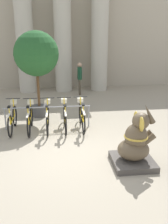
{
  "coord_description": "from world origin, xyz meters",
  "views": [
    {
      "loc": [
        -0.47,
        -6.1,
        3.17
      ],
      "look_at": [
        0.3,
        0.53,
        1.0
      ],
      "focal_mm": 40.0,
      "sensor_mm": 36.0,
      "label": 1
    }
  ],
  "objects_px": {
    "bicycle_1": "(30,119)",
    "elephant_statue": "(135,145)",
    "bicycle_0": "(13,119)",
    "bicycle_4": "(82,116)",
    "bicycle_3": "(65,117)",
    "bicycle_2": "(48,118)",
    "potted_tree": "(36,56)",
    "person_pedestrian": "(80,76)"
  },
  "relations": [
    {
      "from": "bicycle_0",
      "to": "bicycle_1",
      "type": "xyz_separation_m",
      "value": [
        0.57,
        -0.06,
        0.0
      ]
    },
    {
      "from": "bicycle_2",
      "to": "bicycle_3",
      "type": "height_order",
      "value": "same"
    },
    {
      "from": "bicycle_0",
      "to": "elephant_statue",
      "type": "distance_m",
      "value": 4.23
    },
    {
      "from": "elephant_statue",
      "to": "person_pedestrian",
      "type": "xyz_separation_m",
      "value": [
        -0.63,
        7.3,
        0.46
      ]
    },
    {
      "from": "bicycle_3",
      "to": "elephant_statue",
      "type": "xyz_separation_m",
      "value": [
        1.61,
        -2.56,
        0.11
      ]
    },
    {
      "from": "elephant_statue",
      "to": "person_pedestrian",
      "type": "distance_m",
      "value": 7.34
    },
    {
      "from": "bicycle_0",
      "to": "bicycle_3",
      "type": "height_order",
      "value": "same"
    },
    {
      "from": "bicycle_2",
      "to": "person_pedestrian",
      "type": "height_order",
      "value": "person_pedestrian"
    },
    {
      "from": "bicycle_4",
      "to": "bicycle_2",
      "type": "bearing_deg",
      "value": -178.3
    },
    {
      "from": "elephant_statue",
      "to": "bicycle_3",
      "type": "bearing_deg",
      "value": 122.11
    },
    {
      "from": "bicycle_0",
      "to": "potted_tree",
      "type": "height_order",
      "value": "potted_tree"
    },
    {
      "from": "bicycle_2",
      "to": "bicycle_3",
      "type": "xyz_separation_m",
      "value": [
        0.57,
        0.01,
        0.0
      ]
    },
    {
      "from": "bicycle_0",
      "to": "bicycle_1",
      "type": "relative_size",
      "value": 1.0
    },
    {
      "from": "bicycle_4",
      "to": "person_pedestrian",
      "type": "bearing_deg",
      "value": 85.18
    },
    {
      "from": "bicycle_0",
      "to": "potted_tree",
      "type": "distance_m",
      "value": 2.53
    },
    {
      "from": "bicycle_3",
      "to": "elephant_statue",
      "type": "distance_m",
      "value": 3.02
    },
    {
      "from": "bicycle_4",
      "to": "potted_tree",
      "type": "relative_size",
      "value": 0.53
    },
    {
      "from": "bicycle_4",
      "to": "potted_tree",
      "type": "bearing_deg",
      "value": 135.23
    },
    {
      "from": "bicycle_2",
      "to": "elephant_statue",
      "type": "height_order",
      "value": "elephant_statue"
    },
    {
      "from": "elephant_statue",
      "to": "bicycle_1",
      "type": "bearing_deg",
      "value": 137.25
    },
    {
      "from": "bicycle_0",
      "to": "person_pedestrian",
      "type": "relative_size",
      "value": 1.03
    },
    {
      "from": "elephant_statue",
      "to": "bicycle_0",
      "type": "bearing_deg",
      "value": 141.92
    },
    {
      "from": "bicycle_2",
      "to": "elephant_statue",
      "type": "relative_size",
      "value": 1.09
    },
    {
      "from": "bicycle_1",
      "to": "elephant_statue",
      "type": "xyz_separation_m",
      "value": [
        2.75,
        -2.55,
        0.11
      ]
    },
    {
      "from": "bicycle_4",
      "to": "elephant_statue",
      "type": "relative_size",
      "value": 1.09
    },
    {
      "from": "bicycle_3",
      "to": "bicycle_4",
      "type": "xyz_separation_m",
      "value": [
        0.57,
        0.03,
        0.0
      ]
    },
    {
      "from": "bicycle_3",
      "to": "bicycle_4",
      "type": "bearing_deg",
      "value": 2.89
    },
    {
      "from": "bicycle_3",
      "to": "bicycle_4",
      "type": "relative_size",
      "value": 1.0
    },
    {
      "from": "bicycle_1",
      "to": "bicycle_2",
      "type": "height_order",
      "value": "same"
    },
    {
      "from": "bicycle_0",
      "to": "potted_tree",
      "type": "relative_size",
      "value": 0.53
    },
    {
      "from": "person_pedestrian",
      "to": "elephant_statue",
      "type": "bearing_deg",
      "value": -85.04
    },
    {
      "from": "person_pedestrian",
      "to": "bicycle_1",
      "type": "bearing_deg",
      "value": -114.03
    },
    {
      "from": "bicycle_4",
      "to": "elephant_statue",
      "type": "height_order",
      "value": "elephant_statue"
    },
    {
      "from": "bicycle_2",
      "to": "bicycle_3",
      "type": "distance_m",
      "value": 0.57
    },
    {
      "from": "bicycle_3",
      "to": "bicycle_4",
      "type": "height_order",
      "value": "same"
    },
    {
      "from": "bicycle_4",
      "to": "elephant_statue",
      "type": "distance_m",
      "value": 2.79
    },
    {
      "from": "bicycle_0",
      "to": "bicycle_4",
      "type": "height_order",
      "value": "same"
    },
    {
      "from": "bicycle_1",
      "to": "elephant_statue",
      "type": "relative_size",
      "value": 1.09
    },
    {
      "from": "bicycle_4",
      "to": "elephant_statue",
      "type": "xyz_separation_m",
      "value": [
        1.03,
        -2.59,
        0.11
      ]
    },
    {
      "from": "bicycle_2",
      "to": "bicycle_3",
      "type": "relative_size",
      "value": 1.0
    },
    {
      "from": "potted_tree",
      "to": "bicycle_3",
      "type": "bearing_deg",
      "value": -58.56
    },
    {
      "from": "bicycle_2",
      "to": "potted_tree",
      "type": "xyz_separation_m",
      "value": [
        -0.36,
        1.53,
        1.89
      ]
    }
  ]
}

